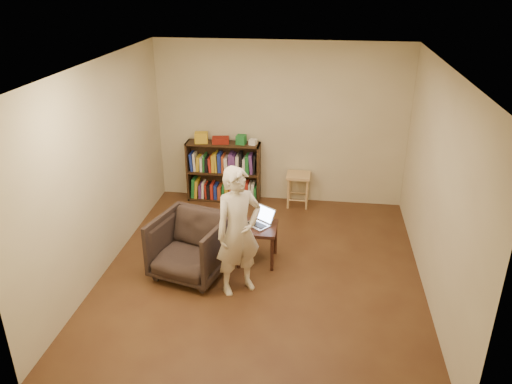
# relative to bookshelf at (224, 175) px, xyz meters

# --- Properties ---
(floor) EXTENTS (4.50, 4.50, 0.00)m
(floor) POSITION_rel_bookshelf_xyz_m (0.91, -2.09, -0.44)
(floor) COLOR #422415
(floor) RESTS_ON ground
(ceiling) EXTENTS (4.50, 4.50, 0.00)m
(ceiling) POSITION_rel_bookshelf_xyz_m (0.91, -2.09, 2.16)
(ceiling) COLOR white
(ceiling) RESTS_ON wall_back
(wall_back) EXTENTS (4.00, 0.00, 4.00)m
(wall_back) POSITION_rel_bookshelf_xyz_m (0.91, 0.16, 0.86)
(wall_back) COLOR beige
(wall_back) RESTS_ON floor
(wall_left) EXTENTS (0.00, 4.50, 4.50)m
(wall_left) POSITION_rel_bookshelf_xyz_m (-1.09, -2.09, 0.86)
(wall_left) COLOR beige
(wall_left) RESTS_ON floor
(wall_right) EXTENTS (0.00, 4.50, 4.50)m
(wall_right) POSITION_rel_bookshelf_xyz_m (2.91, -2.09, 0.86)
(wall_right) COLOR beige
(wall_right) RESTS_ON floor
(bookshelf) EXTENTS (1.20, 0.30, 1.00)m
(bookshelf) POSITION_rel_bookshelf_xyz_m (0.00, 0.00, 0.00)
(bookshelf) COLOR black
(bookshelf) RESTS_ON floor
(box_yellow) EXTENTS (0.23, 0.18, 0.17)m
(box_yellow) POSITION_rel_bookshelf_xyz_m (-0.34, -0.04, 0.64)
(box_yellow) COLOR gold
(box_yellow) RESTS_ON bookshelf
(red_cloth) EXTENTS (0.30, 0.24, 0.09)m
(red_cloth) POSITION_rel_bookshelf_xyz_m (-0.04, -0.01, 0.61)
(red_cloth) COLOR maroon
(red_cloth) RESTS_ON bookshelf
(box_green) EXTENTS (0.16, 0.16, 0.14)m
(box_green) POSITION_rel_bookshelf_xyz_m (0.30, -0.02, 0.63)
(box_green) COLOR #1F7631
(box_green) RESTS_ON bookshelf
(box_white) EXTENTS (0.13, 0.13, 0.09)m
(box_white) POSITION_rel_bookshelf_xyz_m (0.49, -0.03, 0.60)
(box_white) COLOR white
(box_white) RESTS_ON bookshelf
(stool) EXTENTS (0.38, 0.38, 0.54)m
(stool) POSITION_rel_bookshelf_xyz_m (1.24, -0.06, -0.00)
(stool) COLOR tan
(stool) RESTS_ON floor
(armchair) EXTENTS (1.04, 1.06, 0.79)m
(armchair) POSITION_rel_bookshelf_xyz_m (0.02, -2.28, -0.05)
(armchair) COLOR #322621
(armchair) RESTS_ON floor
(side_table) EXTENTS (0.50, 0.50, 0.51)m
(side_table) POSITION_rel_bookshelf_xyz_m (0.81, -1.85, -0.01)
(side_table) COLOR black
(side_table) RESTS_ON floor
(laptop) EXTENTS (0.43, 0.43, 0.21)m
(laptop) POSITION_rel_bookshelf_xyz_m (0.84, -1.78, 0.12)
(laptop) COLOR #B3B4B8
(laptop) RESTS_ON side_table
(person) EXTENTS (0.69, 0.65, 1.58)m
(person) POSITION_rel_bookshelf_xyz_m (0.68, -2.53, 0.35)
(person) COLOR beige
(person) RESTS_ON floor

